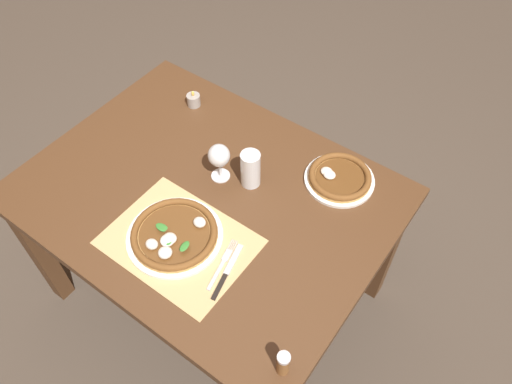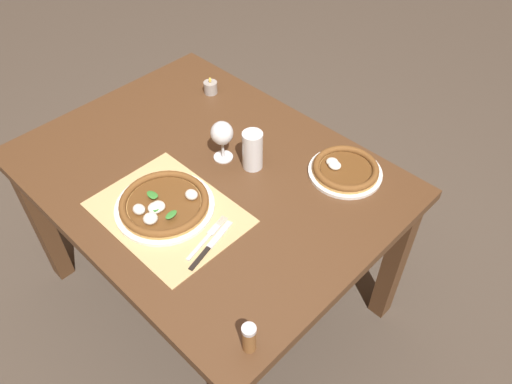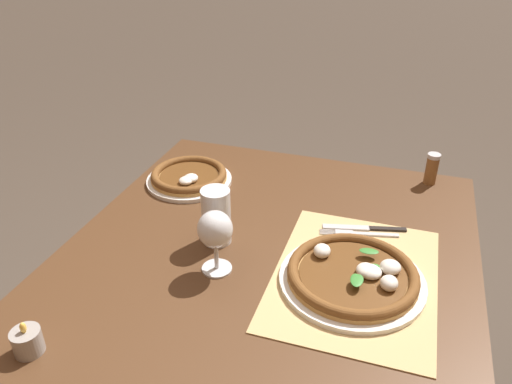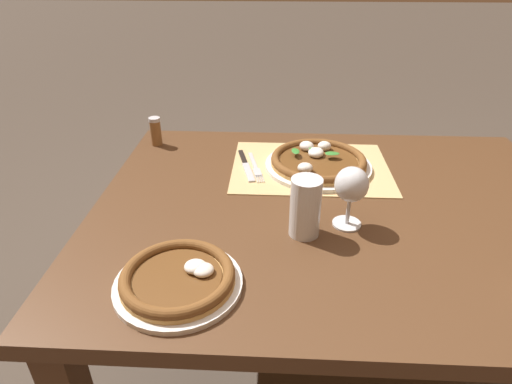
# 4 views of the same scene
# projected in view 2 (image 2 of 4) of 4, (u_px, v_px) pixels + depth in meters

# --- Properties ---
(ground_plane) EXTENTS (24.00, 24.00, 0.00)m
(ground_plane) POSITION_uv_depth(u_px,v_px,m) (217.00, 289.00, 2.28)
(ground_plane) COLOR #473D33
(dining_table) EXTENTS (1.29, 0.99, 0.74)m
(dining_table) POSITION_uv_depth(u_px,v_px,m) (207.00, 190.00, 1.82)
(dining_table) COLOR #4C301C
(dining_table) RESTS_ON ground
(paper_placemat) EXTENTS (0.48, 0.36, 0.00)m
(paper_placemat) POSITION_uv_depth(u_px,v_px,m) (169.00, 213.00, 1.61)
(paper_placemat) COLOR tan
(paper_placemat) RESTS_ON dining_table
(pizza_near) EXTENTS (0.32, 0.32, 0.05)m
(pizza_near) POSITION_uv_depth(u_px,v_px,m) (164.00, 204.00, 1.60)
(pizza_near) COLOR silver
(pizza_near) RESTS_ON paper_placemat
(pizza_far) EXTENTS (0.26, 0.26, 0.04)m
(pizza_far) POSITION_uv_depth(u_px,v_px,m) (345.00, 170.00, 1.72)
(pizza_far) COLOR silver
(pizza_far) RESTS_ON dining_table
(wine_glass) EXTENTS (0.08, 0.08, 0.16)m
(wine_glass) POSITION_uv_depth(u_px,v_px,m) (222.00, 135.00, 1.72)
(wine_glass) COLOR silver
(wine_glass) RESTS_ON dining_table
(pint_glass) EXTENTS (0.07, 0.07, 0.15)m
(pint_glass) POSITION_uv_depth(u_px,v_px,m) (253.00, 151.00, 1.72)
(pint_glass) COLOR silver
(pint_glass) RESTS_ON dining_table
(fork) EXTENTS (0.06, 0.20, 0.00)m
(fork) POSITION_uv_depth(u_px,v_px,m) (207.00, 237.00, 1.53)
(fork) COLOR #B7B7BC
(fork) RESTS_ON paper_placemat
(knife) EXTENTS (0.07, 0.21, 0.01)m
(knife) POSITION_uv_depth(u_px,v_px,m) (211.00, 245.00, 1.51)
(knife) COLOR black
(knife) RESTS_ON paper_placemat
(votive_candle) EXTENTS (0.06, 0.06, 0.07)m
(votive_candle) POSITION_uv_depth(u_px,v_px,m) (211.00, 88.00, 2.07)
(votive_candle) COLOR gray
(votive_candle) RESTS_ON dining_table
(pepper_shaker) EXTENTS (0.04, 0.04, 0.10)m
(pepper_shaker) POSITION_uv_depth(u_px,v_px,m) (249.00, 338.00, 1.25)
(pepper_shaker) COLOR brown
(pepper_shaker) RESTS_ON dining_table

